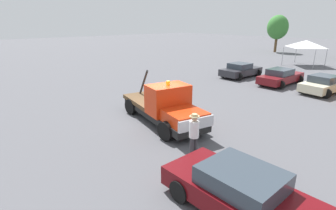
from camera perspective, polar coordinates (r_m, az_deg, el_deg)
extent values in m
plane|color=#545459|center=(13.96, -1.37, -3.64)|extent=(160.00, 160.00, 0.00)
cube|color=black|center=(13.78, -1.38, -1.60)|extent=(6.29, 2.98, 0.35)
cube|color=red|center=(11.87, 3.65, -2.57)|extent=(2.00, 1.99, 0.55)
cube|color=silver|center=(11.19, 6.18, -4.08)|extent=(0.48, 1.77, 0.50)
cube|color=red|center=(12.95, 0.00, 1.29)|extent=(1.71, 2.21, 1.44)
cube|color=brown|center=(14.97, -4.16, 1.10)|extent=(3.36, 2.56, 0.22)
cylinder|color=black|center=(15.33, -5.34, 4.90)|extent=(1.19, 0.36, 1.63)
cylinder|color=orange|center=(12.74, 0.00, 4.82)|extent=(0.18, 0.18, 0.20)
cylinder|color=black|center=(12.64, 6.97, -3.98)|extent=(0.88, 0.26, 0.88)
cylinder|color=black|center=(11.68, -0.51, -5.72)|extent=(0.88, 0.26, 0.88)
cylinder|color=black|center=(15.87, -1.79, 0.71)|extent=(0.88, 0.26, 0.88)
cylinder|color=black|center=(15.12, -8.10, -0.34)|extent=(0.88, 0.26, 0.88)
cube|color=#5B0A0F|center=(7.76, 17.10, -19.14)|extent=(4.97, 1.96, 0.60)
cube|color=#333D47|center=(7.55, 15.85, -15.07)|extent=(2.09, 1.72, 0.50)
cylinder|color=black|center=(9.27, 11.07, -13.46)|extent=(0.68, 0.22, 0.68)
cylinder|color=black|center=(8.10, 2.57, -18.22)|extent=(0.68, 0.22, 0.68)
cylinder|color=#38383D|center=(10.47, 5.99, -8.89)|extent=(0.16, 0.16, 0.84)
cylinder|color=#38383D|center=(10.33, 5.17, -9.24)|extent=(0.16, 0.16, 0.84)
cylinder|color=white|center=(10.08, 5.71, -5.26)|extent=(0.38, 0.38, 0.66)
sphere|color=tan|center=(9.92, 5.79, -2.90)|extent=(0.23, 0.23, 0.23)
torus|color=tan|center=(9.89, 5.80, -2.48)|extent=(0.40, 0.40, 0.06)
cylinder|color=tan|center=(9.87, 5.81, -2.23)|extent=(0.20, 0.20, 0.10)
cube|color=#2D2D33|center=(26.08, 15.56, 7.07)|extent=(2.08, 4.38, 0.60)
cube|color=#333D47|center=(25.81, 15.38, 8.23)|extent=(1.75, 1.88, 0.50)
cylinder|color=black|center=(27.80, 15.78, 7.27)|extent=(0.68, 0.22, 0.68)
cylinder|color=black|center=(26.83, 18.94, 6.62)|extent=(0.68, 0.22, 0.68)
cylinder|color=black|center=(25.49, 11.93, 6.65)|extent=(0.68, 0.22, 0.68)
cylinder|color=black|center=(24.42, 15.23, 5.93)|extent=(0.68, 0.22, 0.68)
cube|color=maroon|center=(24.10, 23.32, 5.43)|extent=(1.87, 4.81, 0.60)
cube|color=#333D47|center=(23.79, 23.22, 6.66)|extent=(1.61, 2.03, 0.50)
cylinder|color=black|center=(25.94, 23.22, 5.78)|extent=(0.68, 0.22, 0.68)
cylinder|color=black|center=(25.26, 26.65, 5.04)|extent=(0.68, 0.22, 0.68)
cylinder|color=black|center=(23.11, 19.57, 4.88)|extent=(0.68, 0.22, 0.68)
cylinder|color=black|center=(22.35, 23.32, 4.03)|extent=(0.68, 0.22, 0.68)
cube|color=beige|center=(22.66, 30.88, 3.64)|extent=(2.30, 4.45, 0.60)
cube|color=#333D47|center=(22.36, 30.87, 4.94)|extent=(1.79, 1.97, 0.50)
cylinder|color=black|center=(24.34, 30.46, 4.05)|extent=(0.68, 0.22, 0.68)
cylinder|color=black|center=(21.78, 27.15, 3.19)|extent=(0.68, 0.22, 0.68)
cylinder|color=black|center=(21.06, 31.20, 2.12)|extent=(0.68, 0.22, 0.68)
cylinder|color=#9E9EA3|center=(34.81, 23.68, 9.68)|extent=(0.07, 0.07, 2.14)
cylinder|color=#9E9EA3|center=(33.47, 29.24, 8.65)|extent=(0.07, 0.07, 2.14)
cylinder|color=#9E9EA3|center=(38.07, 26.04, 9.95)|extent=(0.07, 0.07, 2.14)
cylinder|color=#9E9EA3|center=(36.85, 31.18, 8.99)|extent=(0.07, 0.07, 2.14)
pyramid|color=white|center=(35.62, 27.89, 11.69)|extent=(3.59, 3.59, 0.83)
cylinder|color=brown|center=(49.58, 22.35, 11.84)|extent=(0.43, 0.43, 2.14)
ellipsoid|color=#387A33|center=(49.42, 22.78, 15.34)|extent=(3.42, 3.42, 3.97)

